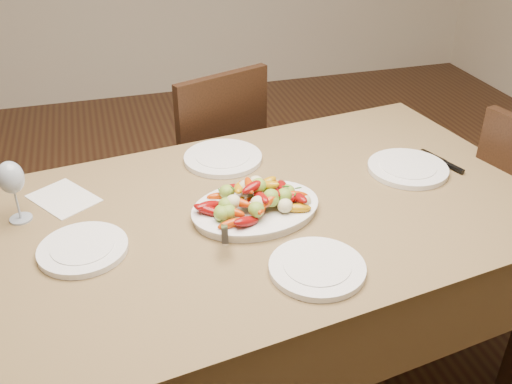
{
  "coord_description": "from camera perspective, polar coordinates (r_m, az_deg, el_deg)",
  "views": [
    {
      "loc": [
        -0.66,
        -1.41,
        1.71
      ],
      "look_at": [
        -0.25,
        -0.01,
        0.82
      ],
      "focal_mm": 40.0,
      "sensor_mm": 36.0,
      "label": 1
    }
  ],
  "objects": [
    {
      "name": "plate_right",
      "position": [
        2.01,
        14.93,
        2.27
      ],
      "size": [
        0.27,
        0.27,
        0.02
      ],
      "primitive_type": "cylinder",
      "color": "white",
      "rests_on": "dining_table"
    },
    {
      "name": "floor",
      "position": [
        2.31,
        6.03,
        -16.59
      ],
      "size": [
        6.0,
        6.0,
        0.0
      ],
      "primitive_type": "plane",
      "color": "#382011",
      "rests_on": "ground"
    },
    {
      "name": "table_knife",
      "position": [
        2.1,
        18.25,
        2.83
      ],
      "size": [
        0.08,
        0.2,
        0.01
      ],
      "primitive_type": null,
      "rotation": [
        0.0,
        0.0,
        0.3
      ],
      "color": "#9EA0A8",
      "rests_on": "dining_table"
    },
    {
      "name": "chair_far",
      "position": [
        2.6,
        -5.46,
        2.86
      ],
      "size": [
        0.54,
        0.54,
        0.95
      ],
      "primitive_type": null,
      "rotation": [
        0.0,
        0.0,
        3.5
      ],
      "color": "black",
      "rests_on": "ground"
    },
    {
      "name": "wine_glass",
      "position": [
        1.78,
        -23.07,
        0.19
      ],
      "size": [
        0.08,
        0.08,
        0.2
      ],
      "primitive_type": null,
      "color": "#8C99A5",
      "rests_on": "dining_table"
    },
    {
      "name": "plate_near",
      "position": [
        1.51,
        6.13,
        -7.58
      ],
      "size": [
        0.25,
        0.25,
        0.02
      ],
      "primitive_type": "cylinder",
      "color": "white",
      "rests_on": "dining_table"
    },
    {
      "name": "menu_card",
      "position": [
        1.89,
        -18.68,
        -0.6
      ],
      "size": [
        0.24,
        0.26,
        0.0
      ],
      "primitive_type": "cube",
      "rotation": [
        0.0,
        0.0,
        0.57
      ],
      "color": "silver",
      "rests_on": "dining_table"
    },
    {
      "name": "roasted_vegetables",
      "position": [
        1.68,
        -0.04,
        -0.23
      ],
      "size": [
        0.34,
        0.25,
        0.09
      ],
      "primitive_type": null,
      "rotation": [
        0.0,
        0.0,
        0.14
      ],
      "color": "#710707",
      "rests_on": "serving_platter"
    },
    {
      "name": "serving_platter",
      "position": [
        1.72,
        -0.04,
        -1.85
      ],
      "size": [
        0.42,
        0.33,
        0.02
      ],
      "primitive_type": "ellipsoid",
      "rotation": [
        0.0,
        0.0,
        0.14
      ],
      "color": "white",
      "rests_on": "dining_table"
    },
    {
      "name": "serving_spoon",
      "position": [
        1.64,
        -1.57,
        -1.92
      ],
      "size": [
        0.29,
        0.12,
        0.03
      ],
      "primitive_type": null,
      "rotation": [
        0.0,
        0.0,
        -0.21
      ],
      "color": "#9EA0A8",
      "rests_on": "serving_platter"
    },
    {
      "name": "dining_table",
      "position": [
        1.97,
        0.0,
        -11.01
      ],
      "size": [
        1.96,
        1.28,
        0.76
      ],
      "primitive_type": "cube",
      "rotation": [
        0.0,
        0.0,
        0.14
      ],
      "color": "brown",
      "rests_on": "ground"
    },
    {
      "name": "plate_left",
      "position": [
        1.63,
        -16.9,
        -5.5
      ],
      "size": [
        0.24,
        0.24,
        0.02
      ],
      "primitive_type": "cylinder",
      "color": "white",
      "rests_on": "dining_table"
    },
    {
      "name": "plate_far",
      "position": [
        2.02,
        -3.32,
        3.39
      ],
      "size": [
        0.27,
        0.27,
        0.02
      ],
      "primitive_type": "cylinder",
      "color": "white",
      "rests_on": "dining_table"
    }
  ]
}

